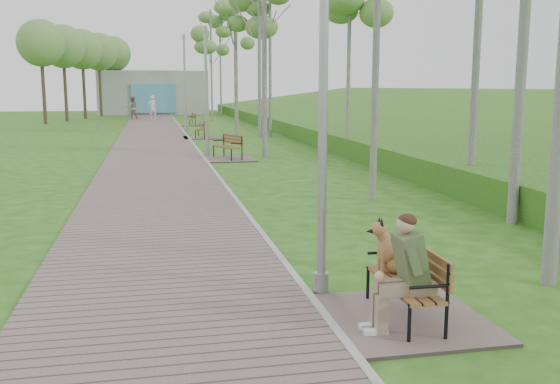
{
  "coord_description": "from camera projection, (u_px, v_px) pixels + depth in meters",
  "views": [
    {
      "loc": [
        -1.87,
        -9.89,
        2.6
      ],
      "look_at": [
        -0.01,
        -0.93,
        1.05
      ],
      "focal_mm": 40.0,
      "sensor_mm": 36.0,
      "label": 1
    }
  ],
  "objects": [
    {
      "name": "embankment",
      "position": [
        426.0,
        137.0,
        32.06
      ],
      "size": [
        14.0,
        70.0,
        1.6
      ],
      "primitive_type": "cube",
      "color": "#518E30",
      "rests_on": "ground"
    },
    {
      "name": "pedestrian_near",
      "position": [
        152.0,
        107.0,
        49.01
      ],
      "size": [
        0.8,
        0.66,
        1.88
      ],
      "primitive_type": "imported",
      "rotation": [
        0.0,
        0.0,
        3.49
      ],
      "color": "silver",
      "rests_on": "ground"
    },
    {
      "name": "lamp_post_second",
      "position": [
        206.0,
        96.0,
        23.25
      ],
      "size": [
        0.18,
        0.18,
        4.78
      ],
      "color": "#989AA0",
      "rests_on": "ground"
    },
    {
      "name": "bench_main",
      "position": [
        401.0,
        286.0,
        6.9
      ],
      "size": [
        1.71,
        1.9,
        1.49
      ],
      "color": "#6F5E5A",
      "rests_on": "ground"
    },
    {
      "name": "building_north",
      "position": [
        153.0,
        93.0,
        58.92
      ],
      "size": [
        10.0,
        5.2,
        4.0
      ],
      "color": "#9E9E99",
      "rests_on": "ground"
    },
    {
      "name": "birch_distant_b",
      "position": [
        220.0,
        12.0,
        53.98
      ],
      "size": [
        2.88,
        2.88,
        11.41
      ],
      "color": "silver",
      "rests_on": "ground"
    },
    {
      "name": "birch_distant_a",
      "position": [
        211.0,
        30.0,
        45.16
      ],
      "size": [
        2.47,
        2.47,
        8.39
      ],
      "color": "silver",
      "rests_on": "ground"
    },
    {
      "name": "birch_mid_c",
      "position": [
        259.0,
        0.0,
        30.77
      ],
      "size": [
        2.96,
        2.96,
        8.65
      ],
      "color": "silver",
      "rests_on": "ground"
    },
    {
      "name": "lamp_post_third",
      "position": [
        185.0,
        87.0,
        35.99
      ],
      "size": [
        0.21,
        0.21,
        5.51
      ],
      "color": "#989AA0",
      "rests_on": "ground"
    },
    {
      "name": "bench_third",
      "position": [
        201.0,
        134.0,
        31.62
      ],
      "size": [
        1.85,
        2.06,
        1.14
      ],
      "color": "#6F5E5A",
      "rests_on": "ground"
    },
    {
      "name": "kerb",
      "position": [
        189.0,
        138.0,
        31.1
      ],
      "size": [
        0.1,
        67.0,
        0.05
      ],
      "primitive_type": "cube",
      "color": "#999993",
      "rests_on": "ground"
    },
    {
      "name": "lamp_post_near",
      "position": [
        323.0,
        113.0,
        7.51
      ],
      "size": [
        0.19,
        0.19,
        4.89
      ],
      "color": "#989AA0",
      "rests_on": "ground"
    },
    {
      "name": "pedestrian_far",
      "position": [
        133.0,
        108.0,
        48.69
      ],
      "size": [
        0.92,
        0.73,
        1.82
      ],
      "primitive_type": "imported",
      "rotation": [
        0.0,
        0.0,
        3.19
      ],
      "color": "gray",
      "rests_on": "ground"
    },
    {
      "name": "walkway",
      "position": [
        153.0,
        139.0,
        30.75
      ],
      "size": [
        3.5,
        67.0,
        0.04
      ],
      "primitive_type": "cube",
      "color": "#6F5E5A",
      "rests_on": "ground"
    },
    {
      "name": "birch_far_c",
      "position": [
        235.0,
        24.0,
        45.99
      ],
      "size": [
        2.59,
        2.59,
        9.12
      ],
      "color": "silver",
      "rests_on": "ground"
    },
    {
      "name": "ground",
      "position": [
        269.0,
        245.0,
        10.35
      ],
      "size": [
        120.0,
        120.0,
        0.0
      ],
      "primitive_type": "plane",
      "color": "#245211",
      "rests_on": "ground"
    },
    {
      "name": "bench_far",
      "position": [
        191.0,
        123.0,
        41.74
      ],
      "size": [
        1.65,
        1.84,
        1.01
      ],
      "color": "#6F5E5A",
      "rests_on": "ground"
    },
    {
      "name": "bench_second",
      "position": [
        228.0,
        154.0,
        22.36
      ],
      "size": [
        1.79,
        1.99,
        1.1
      ],
      "color": "#6F5E5A",
      "rests_on": "ground"
    }
  ]
}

